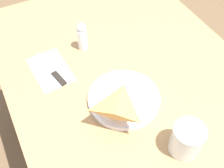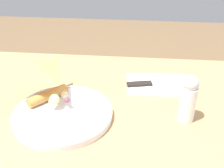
# 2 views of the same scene
# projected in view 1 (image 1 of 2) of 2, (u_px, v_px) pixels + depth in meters

# --- Properties ---
(ground_plane) EXTENTS (6.00, 6.00, 0.00)m
(ground_plane) POSITION_uv_depth(u_px,v_px,m) (122.00, 159.00, 1.52)
(ground_plane) COLOR brown
(dining_table) EXTENTS (1.11, 0.80, 0.72)m
(dining_table) POSITION_uv_depth(u_px,v_px,m) (126.00, 90.00, 1.04)
(dining_table) COLOR #A87F51
(dining_table) RESTS_ON ground_plane
(plate_pizza) EXTENTS (0.23, 0.23, 0.05)m
(plate_pizza) POSITION_uv_depth(u_px,v_px,m) (124.00, 98.00, 0.87)
(plate_pizza) COLOR white
(plate_pizza) RESTS_ON dining_table
(milk_glass) EXTENTS (0.09, 0.09, 0.10)m
(milk_glass) POSITION_uv_depth(u_px,v_px,m) (187.00, 140.00, 0.75)
(milk_glass) COLOR white
(milk_glass) RESTS_ON dining_table
(napkin_folded) EXTENTS (0.18, 0.12, 0.00)m
(napkin_folded) POSITION_uv_depth(u_px,v_px,m) (51.00, 70.00, 0.96)
(napkin_folded) COLOR silver
(napkin_folded) RESTS_ON dining_table
(butter_knife) EXTENTS (0.18, 0.06, 0.01)m
(butter_knife) POSITION_uv_depth(u_px,v_px,m) (52.00, 70.00, 0.96)
(butter_knife) COLOR black
(butter_knife) RESTS_ON napkin_folded
(salt_shaker) EXTENTS (0.04, 0.04, 0.11)m
(salt_shaker) POSITION_uv_depth(u_px,v_px,m) (82.00, 36.00, 0.99)
(salt_shaker) COLOR white
(salt_shaker) RESTS_ON dining_table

